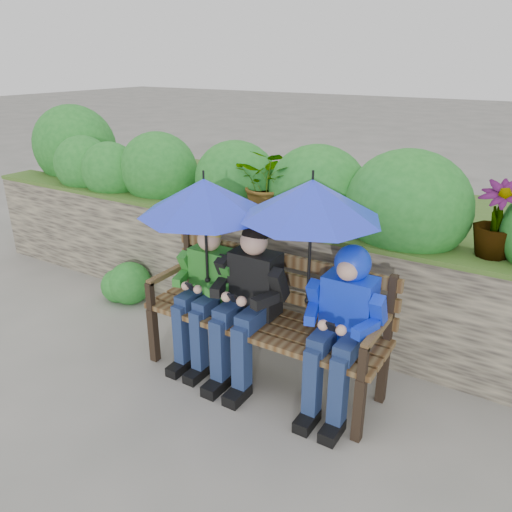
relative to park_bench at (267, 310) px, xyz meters
The scene contains 8 objects.
ground 0.61m from the park_bench, behind, with size 60.00×60.00×0.00m, color slate.
garden_backdrop 1.61m from the park_bench, 99.22° to the left, with size 8.00×2.83×1.90m.
park_bench is the anchor object (origin of this frame).
boy_left 0.55m from the park_bench, 169.88° to the right, with size 0.50×0.58×1.19m.
boy_middle 0.20m from the park_bench, 137.37° to the right, with size 0.56×0.65×1.27m.
boy_right 0.68m from the park_bench, ahead, with size 0.54×0.65×1.24m.
umbrella_left 0.99m from the park_bench, 166.26° to the right, with size 1.00×1.00×0.89m.
umbrella_right 1.02m from the park_bench, ahead, with size 0.97×0.97×0.96m.
Camera 1 is at (1.91, -2.99, 2.41)m, focal length 35.00 mm.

